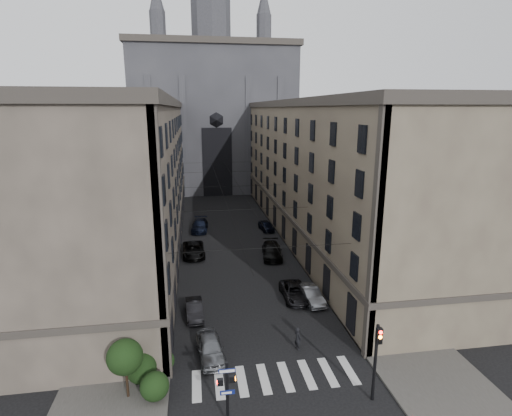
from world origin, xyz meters
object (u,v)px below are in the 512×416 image
pedestrian_signal_left (227,388)px  car_right_far (266,226)px  car_left_midfar (194,250)px  car_left_near (210,348)px  traffic_light_right (376,354)px  car_left_midnear (194,309)px  car_right_midfar (272,251)px  car_right_near (311,295)px  car_right_midnear (295,292)px  pedestrian (298,338)px  gothic_tower (213,108)px  car_left_far (200,226)px

pedestrian_signal_left → car_right_far: bearing=76.2°
car_left_midfar → car_left_near: bearing=-88.9°
traffic_light_right → car_left_midfar: bearing=111.8°
traffic_light_right → car_left_midfar: (-10.87, 27.24, -2.50)m
traffic_light_right → car_left_midnear: 16.58m
pedestrian_signal_left → car_right_midfar: pedestrian_signal_left is taller
car_right_near → traffic_light_right: bearing=-95.4°
car_right_midnear → car_right_far: (1.31, 22.28, 0.01)m
pedestrian → pedestrian_signal_left: bearing=114.1°
pedestrian_signal_left → car_left_midfar: bearing=93.6°
car_left_near → car_right_midnear: bearing=37.4°
car_right_near → car_right_far: 23.06m
car_right_near → car_right_midfar: 12.08m
traffic_light_right → gothic_tower: bearing=94.4°
pedestrian_signal_left → car_right_far: 37.92m
car_left_near → pedestrian: (6.56, 0.00, 0.12)m
car_right_near → car_right_midfar: bearing=90.6°
pedestrian_signal_left → car_right_midfar: (7.71, 25.74, -1.50)m
car_right_far → gothic_tower: bearing=91.4°
car_right_midnear → car_left_far: bearing=110.2°
car_right_midnear → car_right_midfar: bearing=90.4°
car_left_far → car_right_far: bearing=-2.4°
car_right_midfar → car_left_midfar: bearing=175.4°
car_left_far → car_right_midnear: bearing=-64.9°
gothic_tower → pedestrian: size_ratio=32.33×
car_right_near → pedestrian: size_ratio=2.41×
car_left_midnear → car_left_far: bearing=84.8°
car_left_near → car_left_midfar: bearing=86.6°
car_right_midfar → car_right_midnear: bearing=-83.1°
car_left_near → car_left_midfar: car_left_midfar is taller
car_right_midnear → car_right_near: bearing=-29.9°
car_left_near → pedestrian: pedestrian is taller
car_left_midfar → car_right_far: size_ratio=1.37×
car_right_midnear → pedestrian: bearing=-102.6°
car_left_far → car_right_midfar: (8.49, -12.37, 0.01)m
gothic_tower → pedestrian: gothic_tower is taller
car_right_near → car_left_midfar: bearing=122.1°
car_left_midfar → car_right_far: bearing=38.5°
pedestrian_signal_left → car_left_near: bearing=96.0°
car_left_midfar → car_right_near: bearing=-54.0°
car_right_far → car_right_midnear: bearing=-100.5°
car_left_far → car_right_far: (9.81, -1.32, -0.10)m
car_left_midnear → car_right_far: 26.46m
car_right_midnear → car_right_far: 22.32m
car_right_midfar → pedestrian: bearing=-88.6°
car_left_midnear → car_left_midfar: size_ratio=0.72×
car_left_far → traffic_light_right: bearing=-70.0°
car_left_midnear → car_right_near: size_ratio=0.94×
gothic_tower → car_left_near: 69.22m
gothic_tower → car_right_midnear: size_ratio=11.64×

